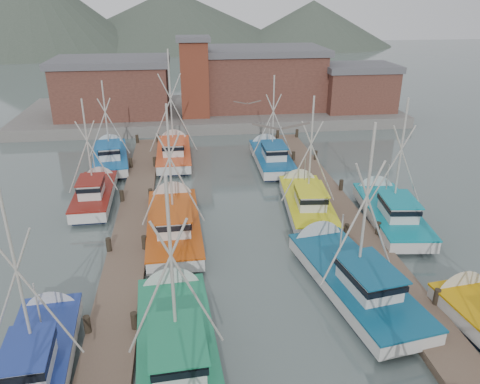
{
  "coord_description": "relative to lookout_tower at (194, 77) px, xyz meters",
  "views": [
    {
      "loc": [
        -3.47,
        -18.99,
        13.98
      ],
      "look_at": [
        -0.17,
        7.43,
        2.6
      ],
      "focal_mm": 35.0,
      "sensor_mm": 36.0,
      "label": 1
    }
  ],
  "objects": [
    {
      "name": "boat_8",
      "position": [
        -2.36,
        -25.4,
        -4.87
      ],
      "size": [
        3.81,
        10.14,
        9.3
      ],
      "rotation": [
        0.0,
        0.0,
        0.03
      ],
      "color": "#0F1833",
      "rests_on": "ground"
    },
    {
      "name": "quay",
      "position": [
        2.0,
        4.0,
        -4.95
      ],
      "size": [
        44.0,
        16.0,
        1.2
      ],
      "primitive_type": "cube",
      "color": "slate",
      "rests_on": "ground"
    },
    {
      "name": "dock_left",
      "position": [
        -5.0,
        -28.96,
        -5.34
      ],
      "size": [
        2.3,
        46.0,
        1.5
      ],
      "color": "brown",
      "rests_on": "ground"
    },
    {
      "name": "boat_5",
      "position": [
        6.55,
        -32.62,
        -4.87
      ],
      "size": [
        4.75,
        10.57,
        9.84
      ],
      "rotation": [
        0.0,
        0.0,
        0.16
      ],
      "color": "#0F1833",
      "rests_on": "ground"
    },
    {
      "name": "boat_13",
      "position": [
        6.06,
        -13.53,
        -4.87
      ],
      "size": [
        3.49,
        9.06,
        8.61
      ],
      "rotation": [
        0.0,
        0.0,
        -0.01
      ],
      "color": "#0F1833",
      "rests_on": "ground"
    },
    {
      "name": "shed_left",
      "position": [
        -9.0,
        2.0,
        -1.21
      ],
      "size": [
        12.72,
        8.48,
        6.2
      ],
      "color": "brown",
      "rests_on": "quay"
    },
    {
      "name": "dock_right",
      "position": [
        9.0,
        -28.96,
        -5.34
      ],
      "size": [
        2.3,
        46.0,
        1.5
      ],
      "color": "brown",
      "rests_on": "ground"
    },
    {
      "name": "gull_far",
      "position": [
        2.11,
        -26.62,
        2.83
      ],
      "size": [
        1.55,
        0.62,
        0.24
      ],
      "rotation": [
        0.0,
        0.0,
        0.06
      ],
      "color": "gray",
      "rests_on": "ground"
    },
    {
      "name": "gull_near",
      "position": [
        1.09,
        -40.22,
        5.16
      ],
      "size": [
        1.55,
        0.63,
        0.24
      ],
      "rotation": [
        0.0,
        0.0,
        -0.11
      ],
      "color": "gray",
      "rests_on": "ground"
    },
    {
      "name": "boat_11",
      "position": [
        11.76,
        -25.48,
        -4.87
      ],
      "size": [
        3.9,
        9.56,
        9.16
      ],
      "rotation": [
        0.0,
        0.0,
        -0.11
      ],
      "color": "#0F1833",
      "rests_on": "ground"
    },
    {
      "name": "distant_hills",
      "position": [
        -10.76,
        89.59,
        -5.55
      ],
      "size": [
        175.0,
        140.0,
        42.0
      ],
      "color": "#444F42",
      "rests_on": "ground"
    },
    {
      "name": "boat_14",
      "position": [
        -7.96,
        -11.73,
        -4.87
      ],
      "size": [
        3.87,
        9.2,
        8.15
      ],
      "rotation": [
        0.0,
        0.0,
        0.13
      ],
      "color": "#0F1833",
      "rests_on": "ground"
    },
    {
      "name": "boat_4",
      "position": [
        -2.19,
        -36.35,
        -4.87
      ],
      "size": [
        3.77,
        10.11,
        9.21
      ],
      "rotation": [
        0.0,
        0.0,
        0.06
      ],
      "color": "#0F1833",
      "rests_on": "ground"
    },
    {
      "name": "lookout_tower",
      "position": [
        0.0,
        0.0,
        0.0
      ],
      "size": [
        3.6,
        3.6,
        8.5
      ],
      "color": "maroon",
      "rests_on": "quay"
    },
    {
      "name": "boat_9",
      "position": [
        6.71,
        -23.26,
        -4.87
      ],
      "size": [
        3.61,
        9.3,
        8.91
      ],
      "rotation": [
        0.0,
        0.0,
        -0.09
      ],
      "color": "#0F1833",
      "rests_on": "ground"
    },
    {
      "name": "boat_12",
      "position": [
        -2.42,
        -11.18,
        -4.86
      ],
      "size": [
        4.19,
        9.29,
        10.57
      ],
      "rotation": [
        0.0,
        0.0,
        0.01
      ],
      "color": "#0F1833",
      "rests_on": "ground"
    },
    {
      "name": "boat_10",
      "position": [
        -7.98,
        -19.96,
        -4.87
      ],
      "size": [
        3.36,
        8.11,
        8.24
      ],
      "rotation": [
        0.0,
        0.0,
        0.02
      ],
      "color": "#0F1833",
      "rests_on": "ground"
    },
    {
      "name": "shed_right",
      "position": [
        19.0,
        1.0,
        -1.71
      ],
      "size": [
        8.48,
        6.36,
        5.2
      ],
      "color": "brown",
      "rests_on": "quay"
    },
    {
      "name": "ground",
      "position": [
        2.0,
        -33.0,
        -5.55
      ],
      "size": [
        260.0,
        260.0,
        0.0
      ],
      "primitive_type": "plane",
      "color": "#4F5F5E",
      "rests_on": "ground"
    },
    {
      "name": "boat_6",
      "position": [
        -7.57,
        -36.52,
        -4.87
      ],
      "size": [
        3.6,
        8.41,
        8.9
      ],
      "rotation": [
        0.0,
        0.0,
        0.07
      ],
      "color": "#0F1833",
      "rests_on": "ground"
    },
    {
      "name": "shed_center",
      "position": [
        8.0,
        4.0,
        -0.86
      ],
      "size": [
        14.84,
        9.54,
        6.9
      ],
      "color": "brown",
      "rests_on": "quay"
    }
  ]
}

